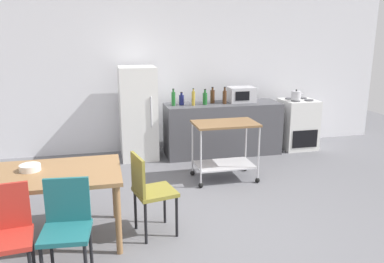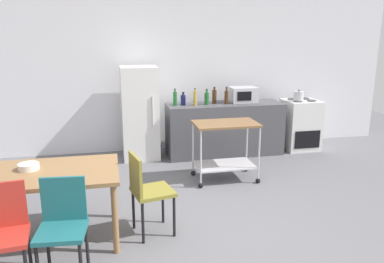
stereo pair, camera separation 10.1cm
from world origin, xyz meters
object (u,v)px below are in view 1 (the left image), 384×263
object	(u,v)px
bottle_sparkling_water	(193,98)
dining_table	(44,180)
chair_red	(6,232)
bottle_vinegar	(181,100)
stove_oven	(297,124)
kettle	(296,95)
bottle_soy_sauce	(205,98)
bottle_sesame_oil	(225,97)
refrigerator	(138,113)
kitchen_cart	(225,141)
chair_teal	(67,224)
chair_olive	(149,189)
bottle_hot_sauce	(173,99)
microwave	(241,94)
bottle_soda	(212,96)
fruit_bowl	(30,168)

from	to	relation	value
bottle_sparkling_water	dining_table	bearing A→B (deg)	-131.14
chair_red	bottle_vinegar	size ratio (longest dim) A/B	4.08
stove_oven	kettle	bearing A→B (deg)	-140.33
bottle_soy_sauce	bottle_sesame_oil	world-z (taller)	bottle_sesame_oil
bottle_sparkling_water	bottle_sesame_oil	distance (m)	0.56
refrigerator	bottle_soy_sauce	bearing A→B (deg)	-6.87
refrigerator	kitchen_cart	world-z (taller)	refrigerator
chair_teal	chair_olive	bearing A→B (deg)	43.32
chair_teal	bottle_hot_sauce	size ratio (longest dim) A/B	3.15
bottle_hot_sauce	microwave	xyz separation A→B (m)	(1.23, 0.09, 0.01)
chair_teal	chair_olive	xyz separation A→B (m)	(0.78, 0.61, 0.00)
kitchen_cart	chair_red	bearing A→B (deg)	-141.68
bottle_hot_sauce	bottle_vinegar	distance (m)	0.15
stove_oven	bottle_soda	world-z (taller)	bottle_soda
bottle_soy_sauce	bottle_soda	xyz separation A→B (m)	(0.16, 0.10, 0.01)
bottle_hot_sauce	bottle_sparkling_water	xyz separation A→B (m)	(0.33, -0.06, 0.00)
bottle_sparkling_water	fruit_bowl	xyz separation A→B (m)	(-2.23, -2.30, -0.24)
microwave	bottle_soy_sauce	bearing A→B (deg)	-170.44
bottle_sparkling_water	microwave	world-z (taller)	bottle_sparkling_water
chair_red	bottle_sparkling_water	xyz separation A→B (m)	(2.31, 3.11, 0.51)
fruit_bowl	kettle	size ratio (longest dim) A/B	0.86
bottle_vinegar	bottle_sesame_oil	world-z (taller)	bottle_sesame_oil
bottle_soy_sauce	bottle_soda	world-z (taller)	bottle_soda
bottle_sparkling_water	bottle_soy_sauce	bearing A→B (deg)	10.20
kettle	fruit_bowl	bearing A→B (deg)	-150.78
bottle_soy_sauce	microwave	xyz separation A→B (m)	(0.69, 0.12, 0.02)
bottle_sesame_oil	fruit_bowl	bearing A→B (deg)	-140.04
bottle_vinegar	refrigerator	bearing A→B (deg)	173.59
bottle_vinegar	bottle_sparkling_water	bearing A→B (deg)	-26.55
chair_red	kettle	bearing A→B (deg)	30.22
fruit_bowl	bottle_sesame_oil	bearing A→B (deg)	39.96
chair_red	kitchen_cart	bearing A→B (deg)	32.01
microwave	refrigerator	bearing A→B (deg)	179.40
chair_red	bottle_sesame_oil	size ratio (longest dim) A/B	3.07
chair_teal	bottle_soy_sauce	xyz separation A→B (m)	(2.05, 3.12, 0.49)
stove_oven	kettle	distance (m)	0.57
bottle_hot_sauce	bottle_soy_sauce	world-z (taller)	bottle_hot_sauce
chair_olive	stove_oven	size ratio (longest dim) A/B	0.97
dining_table	chair_red	size ratio (longest dim) A/B	1.69
chair_red	microwave	world-z (taller)	microwave
chair_red	stove_oven	bearing A→B (deg)	30.31
bottle_vinegar	kettle	size ratio (longest dim) A/B	0.91
kettle	bottle_soy_sauce	bearing A→B (deg)	178.45
stove_oven	bottle_vinegar	distance (m)	2.24
dining_table	refrigerator	world-z (taller)	refrigerator
microwave	kettle	distance (m)	0.99
chair_red	bottle_vinegar	distance (m)	3.87
bottle_sesame_oil	kettle	world-z (taller)	bottle_sesame_oil
bottle_hot_sauce	fruit_bowl	xyz separation A→B (m)	(-1.90, -2.36, -0.24)
bottle_hot_sauce	kettle	bearing A→B (deg)	-1.75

